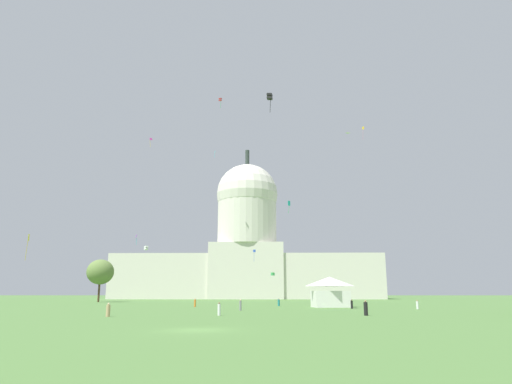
{
  "coord_description": "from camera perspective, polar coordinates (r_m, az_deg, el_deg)",
  "views": [
    {
      "loc": [
        4.99,
        -33.8,
        2.66
      ],
      "look_at": [
        2.64,
        68.47,
        25.38
      ],
      "focal_mm": 31.77,
      "sensor_mm": 36.0,
      "label": 1
    }
  ],
  "objects": [
    {
      "name": "capitol_building",
      "position": [
        193.61,
        -1.15,
        -7.27
      ],
      "size": [
        110.98,
        26.42,
        64.49
      ],
      "color": "beige",
      "rests_on": "ground_plane"
    },
    {
      "name": "kite_yellow_low",
      "position": [
        91.37,
        -26.77,
        -5.54
      ],
      "size": [
        0.53,
        0.81,
        4.72
      ],
      "rotation": [
        0.0,
        0.0,
        4.2
      ],
      "color": "yellow"
    },
    {
      "name": "person_white_back_center",
      "position": [
        80.06,
        19.65,
        -13.25
      ],
      "size": [
        0.53,
        0.53,
        1.46
      ],
      "rotation": [
        0.0,
        0.0,
        0.78
      ],
      "color": "silver",
      "rests_on": "ground_plane"
    },
    {
      "name": "person_grey_edge_west",
      "position": [
        70.06,
        -1.97,
        -14.05
      ],
      "size": [
        0.43,
        0.43,
        1.67
      ],
      "rotation": [
        0.0,
        0.0,
        4.26
      ],
      "color": "gray",
      "rests_on": "ground_plane"
    },
    {
      "name": "kite_red_high",
      "position": [
        126.96,
        -4.52,
        11.52
      ],
      "size": [
        0.93,
        0.95,
        2.9
      ],
      "rotation": [
        0.0,
        0.0,
        2.65
      ],
      "color": "red"
    },
    {
      "name": "kite_white_low",
      "position": [
        139.58,
        -13.66,
        -6.86
      ],
      "size": [
        1.4,
        1.38,
        1.27
      ],
      "rotation": [
        0.0,
        0.0,
        0.9
      ],
      "color": "white"
    },
    {
      "name": "kite_cyan_high",
      "position": [
        177.33,
        -5.2,
        4.99
      ],
      "size": [
        0.43,
        0.93,
        2.81
      ],
      "rotation": [
        0.0,
        0.0,
        4.21
      ],
      "color": "#33BCDB"
    },
    {
      "name": "person_tan_front_left",
      "position": [
        54.76,
        -18.11,
        -14.0
      ],
      "size": [
        0.53,
        0.53,
        1.51
      ],
      "rotation": [
        0.0,
        0.0,
        4.51
      ],
      "color": "tan",
      "rests_on": "ground_plane"
    },
    {
      "name": "kite_green_low",
      "position": [
        170.68,
        2.12,
        -10.28
      ],
      "size": [
        1.48,
        1.48,
        1.07
      ],
      "rotation": [
        0.0,
        0.0,
        0.6
      ],
      "color": "green"
    },
    {
      "name": "person_black_aisle_center",
      "position": [
        56.27,
        13.65,
        -14.08
      ],
      "size": [
        0.61,
        0.61,
        1.75
      ],
      "rotation": [
        0.0,
        0.0,
        1.18
      ],
      "color": "black",
      "rests_on": "ground_plane"
    },
    {
      "name": "kite_turquoise_mid",
      "position": [
        114.45,
        4.18,
        -1.53
      ],
      "size": [
        0.63,
        0.55,
        3.18
      ],
      "rotation": [
        0.0,
        0.0,
        6.18
      ],
      "color": "teal"
    },
    {
      "name": "ground_plane",
      "position": [
        34.27,
        -7.38,
        -16.87
      ],
      "size": [
        800.0,
        800.0,
        0.0
      ],
      "primitive_type": "plane",
      "color": "#4C7538"
    },
    {
      "name": "kite_gold_high",
      "position": [
        154.68,
        13.33,
        7.65
      ],
      "size": [
        0.61,
        0.76,
        4.46
      ],
      "rotation": [
        0.0,
        0.0,
        1.33
      ],
      "color": "gold"
    },
    {
      "name": "kite_blue_low",
      "position": [
        156.25,
        -0.21,
        -7.45
      ],
      "size": [
        0.87,
        0.86,
        4.07
      ],
      "rotation": [
        0.0,
        0.0,
        4.65
      ],
      "color": "blue"
    },
    {
      "name": "person_black_back_right",
      "position": [
        79.48,
        11.96,
        -13.68
      ],
      "size": [
        0.44,
        0.44,
        1.51
      ],
      "rotation": [
        0.0,
        0.0,
        4.96
      ],
      "color": "black",
      "rests_on": "ground_plane"
    },
    {
      "name": "tree_west_far",
      "position": [
        138.28,
        -19.01,
        -9.5
      ],
      "size": [
        8.93,
        8.38,
        11.89
      ],
      "color": "#4C3823",
      "rests_on": "ground_plane"
    },
    {
      "name": "kite_lime_high",
      "position": [
        156.76,
        11.41,
        7.1
      ],
      "size": [
        1.53,
        0.92,
        0.14
      ],
      "rotation": [
        0.0,
        0.0,
        3.26
      ],
      "color": "#8CD133"
    },
    {
      "name": "kite_violet_low",
      "position": [
        119.35,
        -14.84,
        -5.51
      ],
      "size": [
        0.59,
        0.79,
        2.72
      ],
      "rotation": [
        0.0,
        0.0,
        4.32
      ],
      "color": "purple"
    },
    {
      "name": "event_tent",
      "position": [
        86.14,
        9.32,
        -12.34
      ],
      "size": [
        7.23,
        5.94,
        5.47
      ],
      "rotation": [
        0.0,
        0.0,
        0.12
      ],
      "color": "white",
      "rests_on": "ground_plane"
    },
    {
      "name": "person_teal_front_center",
      "position": [
        92.92,
        2.88,
        -13.74
      ],
      "size": [
        0.56,
        0.56,
        1.48
      ],
      "rotation": [
        0.0,
        0.0,
        2.54
      ],
      "color": "#1E757A",
      "rests_on": "ground_plane"
    },
    {
      "name": "person_white_lawn_far_right",
      "position": [
        55.19,
        -4.67,
        -14.52
      ],
      "size": [
        0.49,
        0.49,
        1.53
      ],
      "rotation": [
        0.0,
        0.0,
        0.89
      ],
      "color": "silver",
      "rests_on": "ground_plane"
    },
    {
      "name": "kite_black_mid",
      "position": [
        71.16,
        1.73,
        11.9
      ],
      "size": [
        0.95,
        0.92,
        3.04
      ],
      "rotation": [
        0.0,
        0.0,
        4.5
      ],
      "color": "black"
    },
    {
      "name": "person_orange_back_left",
      "position": [
        87.72,
        -7.69,
        -13.68
      ],
      "size": [
        0.47,
        0.47,
        1.57
      ],
      "rotation": [
        0.0,
        0.0,
        0.68
      ],
      "color": "orange",
      "rests_on": "ground_plane"
    },
    {
      "name": "kite_magenta_high",
      "position": [
        159.17,
        -13.11,
        6.39
      ],
      "size": [
        0.89,
        0.83,
        3.33
      ],
      "rotation": [
        0.0,
        0.0,
        3.14
      ],
      "color": "#D1339E"
    }
  ]
}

